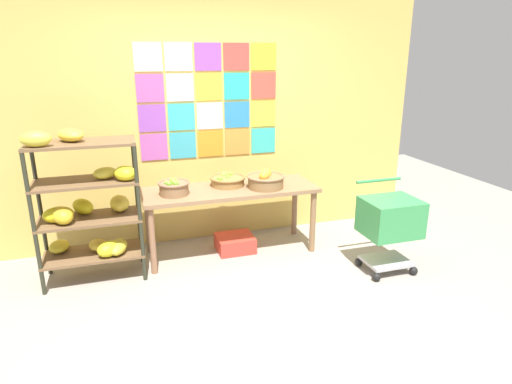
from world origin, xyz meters
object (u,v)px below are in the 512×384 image
(fruit_basket_centre, at_px, (266,180))
(shopping_cart, at_px, (390,221))
(fruit_basket_back_left, at_px, (227,180))
(display_table, at_px, (230,196))
(produce_crate_under_table, at_px, (235,243))
(banana_shelf_unit, at_px, (88,204))
(fruit_basket_left, at_px, (174,187))

(fruit_basket_centre, distance_m, shopping_cart, 1.27)
(fruit_basket_back_left, bearing_deg, display_table, -89.32)
(fruit_basket_back_left, relative_size, produce_crate_under_table, 0.95)
(fruit_basket_centre, relative_size, shopping_cart, 0.45)
(banana_shelf_unit, bearing_deg, fruit_basket_centre, 2.33)
(banana_shelf_unit, bearing_deg, fruit_basket_back_left, 10.91)
(fruit_basket_back_left, height_order, shopping_cart, shopping_cart)
(fruit_basket_left, xyz_separation_m, fruit_basket_back_left, (0.57, 0.14, -0.02))
(display_table, relative_size, shopping_cart, 2.06)
(fruit_basket_centre, height_order, shopping_cart, fruit_basket_centre)
(banana_shelf_unit, xyz_separation_m, fruit_basket_centre, (1.69, 0.07, 0.06))
(display_table, relative_size, fruit_basket_left, 5.80)
(fruit_basket_left, bearing_deg, display_table, 4.56)
(produce_crate_under_table, bearing_deg, shopping_cart, -34.58)
(fruit_basket_back_left, xyz_separation_m, produce_crate_under_table, (0.05, -0.08, -0.68))
(fruit_basket_back_left, distance_m, shopping_cart, 1.65)
(fruit_basket_left, relative_size, shopping_cart, 0.35)
(fruit_basket_left, height_order, fruit_basket_back_left, fruit_basket_left)
(fruit_basket_left, height_order, fruit_basket_centre, fruit_basket_centre)
(display_table, height_order, fruit_basket_centre, fruit_basket_centre)
(display_table, height_order, shopping_cart, shopping_cart)
(produce_crate_under_table, bearing_deg, banana_shelf_unit, -172.83)
(banana_shelf_unit, distance_m, fruit_basket_left, 0.79)
(display_table, relative_size, fruit_basket_back_left, 4.81)
(fruit_basket_centre, distance_m, produce_crate_under_table, 0.77)
(fruit_basket_back_left, bearing_deg, shopping_cart, -36.04)
(display_table, xyz_separation_m, shopping_cart, (1.32, -0.86, -0.10))
(fruit_basket_left, bearing_deg, produce_crate_under_table, 5.46)
(banana_shelf_unit, xyz_separation_m, display_table, (1.34, 0.16, -0.10))
(fruit_basket_left, height_order, shopping_cart, fruit_basket_left)
(fruit_basket_left, xyz_separation_m, shopping_cart, (1.89, -0.82, -0.26))
(fruit_basket_back_left, bearing_deg, produce_crate_under_table, -60.21)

